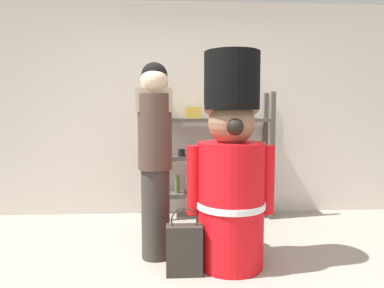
# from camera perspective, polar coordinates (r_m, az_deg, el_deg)

# --- Properties ---
(back_wall) EXTENTS (6.40, 0.12, 2.60)m
(back_wall) POSITION_cam_1_polar(r_m,az_deg,el_deg) (4.27, -1.16, 5.77)
(back_wall) COLOR silver
(back_wall) RESTS_ON ground_plane
(merchandise_shelf) EXTENTS (1.33, 0.35, 1.51)m
(merchandise_shelf) POSITION_cam_1_polar(r_m,az_deg,el_deg) (4.11, 4.14, -1.74)
(merchandise_shelf) COLOR #4C4742
(merchandise_shelf) RESTS_ON ground_plane
(teddy_bear_guard) EXTENTS (0.72, 0.56, 1.73)m
(teddy_bear_guard) POSITION_cam_1_polar(r_m,az_deg,el_deg) (2.78, 6.55, -4.57)
(teddy_bear_guard) COLOR red
(teddy_bear_guard) RESTS_ON ground_plane
(person_shopper) EXTENTS (0.30, 0.29, 1.68)m
(person_shopper) POSITION_cam_1_polar(r_m,az_deg,el_deg) (2.91, -6.23, -1.40)
(person_shopper) COLOR #38332D
(person_shopper) RESTS_ON ground_plane
(shopping_bag) EXTENTS (0.28, 0.12, 0.54)m
(shopping_bag) POSITION_cam_1_polar(r_m,az_deg,el_deg) (2.75, -1.30, -17.23)
(shopping_bag) COLOR #332D28
(shopping_bag) RESTS_ON ground_plane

